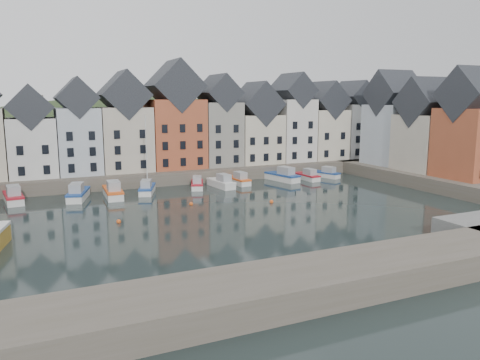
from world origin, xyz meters
TOP-DOWN VIEW (x-y plane):
  - ground at (0.00, 0.00)m, footprint 260.00×260.00m
  - far_quay at (0.00, 30.00)m, footprint 90.00×16.00m
  - right_quay at (37.00, 3.00)m, footprint 14.00×54.00m
  - near_wall at (-10.00, -22.00)m, footprint 50.00×6.00m
  - hillside at (0.02, 56.00)m, footprint 153.60×70.40m
  - far_terrace at (3.21, 28.00)m, footprint 72.37×8.16m
  - right_terrace at (36.00, 8.07)m, footprint 8.30×24.25m
  - mooring_buoys at (-4.00, 5.33)m, footprint 20.50×5.50m
  - boat_a at (-24.68, 19.08)m, footprint 2.83×6.95m
  - boat_b at (-16.77, 17.59)m, footprint 3.86×7.07m
  - boat_c at (-12.26, 16.92)m, footprint 2.47×7.03m
  - boat_d at (-7.33, 17.90)m, footprint 3.74×6.17m
  - boat_e at (0.49, 18.54)m, footprint 3.50×5.87m
  - boat_f at (4.15, 17.69)m, footprint 2.59×6.37m
  - boat_g at (7.62, 19.21)m, footprint 2.30×5.99m
  - boat_h at (15.52, 18.86)m, footprint 3.61×7.25m
  - boat_i at (19.78, 18.02)m, footprint 2.04×5.67m
  - boat_j at (24.10, 18.92)m, footprint 3.43×5.73m

SIDE VIEW (x-z plane):
  - hillside at x=0.02m, z-range -49.96..14.04m
  - ground at x=0.00m, z-range 0.00..0.00m
  - mooring_buoys at x=-4.00m, z-range -0.10..0.40m
  - boat_j at x=24.10m, z-range -0.43..1.68m
  - boat_i at x=19.78m, z-range -0.43..1.71m
  - boat_e at x=0.49m, z-range -0.44..1.72m
  - boat_g at x=7.62m, z-range -0.46..1.80m
  - boat_f at x=4.15m, z-range -0.48..1.90m
  - boat_d at x=-7.33m, z-range -4.91..6.37m
  - boat_b at x=-16.77m, z-range -0.52..2.07m
  - boat_a at x=-24.68m, z-range -0.53..2.07m
  - boat_c at x=-12.26m, z-range -0.54..2.12m
  - boat_h at x=15.52m, z-range -0.54..2.13m
  - far_quay at x=0.00m, z-range 0.00..2.00m
  - right_quay at x=37.00m, z-range 0.00..2.00m
  - near_wall at x=-10.00m, z-range 0.00..2.00m
  - far_terrace at x=3.21m, z-range -0.01..17.76m
  - right_terrace at x=36.00m, z-range 0.73..17.10m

